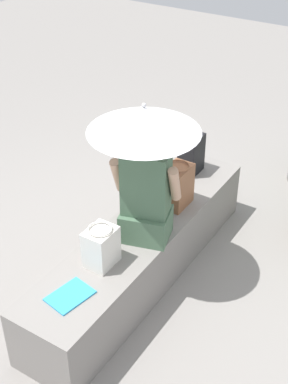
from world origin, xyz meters
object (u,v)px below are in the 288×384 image
at_px(handbag_black, 101,247).
at_px(shoulder_bag_spare, 191,153).
at_px(person_seated, 146,192).
at_px(tote_bag_canvas, 177,186).
at_px(magazine, 70,296).
at_px(parasol, 144,120).

distance_m(handbag_black, shoulder_bag_spare, 1.38).
height_order(person_seated, tote_bag_canvas, person_seated).
distance_m(shoulder_bag_spare, magazine, 1.76).
bearing_deg(person_seated, shoulder_bag_spare, 9.08).
bearing_deg(tote_bag_canvas, person_seated, -178.99).
height_order(tote_bag_canvas, magazine, tote_bag_canvas).
bearing_deg(shoulder_bag_spare, parasol, -174.05).
distance_m(tote_bag_canvas, shoulder_bag_spare, 0.52).
height_order(tote_bag_canvas, shoulder_bag_spare, shoulder_bag_spare).
distance_m(tote_bag_canvas, magazine, 1.26).
relative_size(parasol, shoulder_bag_spare, 2.75).
xyz_separation_m(parasol, magazine, (-0.85, 0.01, -0.88)).
bearing_deg(person_seated, magazine, 174.60).
relative_size(person_seated, handbag_black, 3.01).
relative_size(tote_bag_canvas, magazine, 1.28).
xyz_separation_m(parasol, shoulder_bag_spare, (0.90, 0.09, -0.71)).
height_order(parasol, shoulder_bag_spare, parasol).
bearing_deg(handbag_black, tote_bag_canvas, -5.67).
bearing_deg(tote_bag_canvas, magazine, 177.00).
bearing_deg(handbag_black, magazine, -176.55).
bearing_deg(parasol, magazine, 179.18).
height_order(handbag_black, tote_bag_canvas, tote_bag_canvas).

